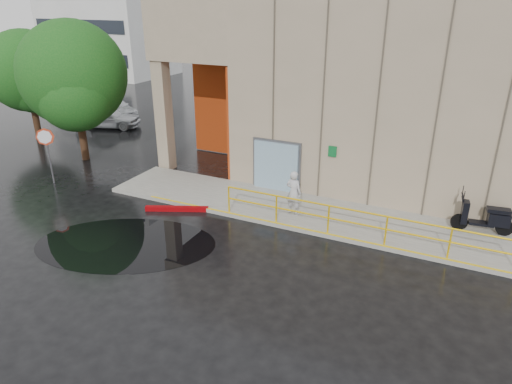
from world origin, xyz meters
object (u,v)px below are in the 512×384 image
(car_b, at_px, (76,106))
(scooter, at_px, (486,209))
(car_a, at_px, (107,117))
(person, at_px, (294,193))
(stop_sign, at_px, (46,143))
(car_c, at_px, (115,108))
(tree_near, at_px, (73,79))
(red_curb, at_px, (177,209))
(tree_far, at_px, (28,74))

(car_b, bearing_deg, scooter, -92.79)
(car_a, bearing_deg, person, -133.44)
(stop_sign, height_order, car_c, stop_sign)
(scooter, relative_size, car_a, 0.50)
(car_c, height_order, tree_near, tree_near)
(stop_sign, bearing_deg, red_curb, -18.03)
(scooter, height_order, stop_sign, stop_sign)
(scooter, bearing_deg, tree_far, 167.95)
(red_curb, bearing_deg, scooter, 14.87)
(red_curb, bearing_deg, tree_far, 159.90)
(person, bearing_deg, car_c, -19.65)
(car_c, bearing_deg, stop_sign, -132.56)
(car_c, xyz_separation_m, tree_near, (4.96, -7.82, 3.41))
(stop_sign, distance_m, car_a, 9.37)
(car_b, xyz_separation_m, tree_far, (2.23, -5.03, 2.94))
(person, relative_size, stop_sign, 0.67)
(scooter, xyz_separation_m, tree_far, (-23.02, 1.80, 2.63))
(stop_sign, xyz_separation_m, tree_near, (-0.96, 2.89, 2.18))
(person, bearing_deg, tree_near, 2.29)
(scooter, distance_m, tree_near, 18.20)
(stop_sign, relative_size, tree_far, 0.41)
(red_curb, relative_size, car_b, 0.56)
(scooter, height_order, car_c, scooter)
(red_curb, height_order, car_b, car_b)
(car_c, height_order, tree_far, tree_far)
(tree_far, bearing_deg, stop_sign, -37.07)
(stop_sign, xyz_separation_m, car_b, (-8.26, 9.59, -1.10))
(stop_sign, xyz_separation_m, car_a, (-4.32, 8.24, -1.13))
(person, distance_m, tree_far, 17.23)
(stop_sign, relative_size, car_c, 0.61)
(tree_near, bearing_deg, car_a, 122.09)
(red_curb, distance_m, car_b, 17.64)
(red_curb, bearing_deg, car_a, 142.61)
(car_a, height_order, tree_near, tree_near)
(red_curb, xyz_separation_m, car_c, (-12.44, 10.74, 0.50))
(car_a, relative_size, tree_far, 0.66)
(scooter, height_order, car_b, scooter)
(person, height_order, tree_far, tree_far)
(red_curb, xyz_separation_m, car_a, (-10.83, 8.28, 0.59))
(car_c, distance_m, tree_near, 9.87)
(person, distance_m, scooter, 6.45)
(person, relative_size, red_curb, 0.69)
(scooter, relative_size, tree_far, 0.33)
(red_curb, relative_size, tree_far, 0.40)
(scooter, relative_size, car_c, 0.49)
(car_b, height_order, tree_near, tree_near)
(scooter, xyz_separation_m, car_a, (-21.32, 5.50, -0.34))
(red_curb, xyz_separation_m, tree_near, (-7.48, 2.92, 3.90))
(car_b, bearing_deg, tree_far, -143.74)
(tree_far, bearing_deg, car_c, 89.04)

